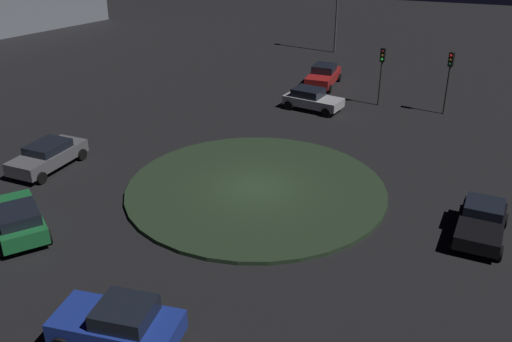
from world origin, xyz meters
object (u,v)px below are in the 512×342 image
Objects in this scene: car_black at (481,222)px; car_grey at (48,155)px; car_green at (17,219)px; car_blue at (119,324)px; car_silver at (312,99)px; traffic_light_southwest at (449,71)px; car_red at (323,76)px; traffic_light_south at (382,65)px.

car_black is 21.53m from car_grey.
car_green is (18.66, 5.88, 0.07)m from car_black.
car_blue is 14.77m from car_grey.
car_silver reaches higher than car_black.
car_green is 27.05m from traffic_light_southwest.
car_red is 21.66m from car_grey.
car_blue is at bearing 10.85° from traffic_light_southwest.
car_silver is 1.05× the size of traffic_light_south.
car_blue is at bearing -169.42° from car_green.
car_blue is at bearing 1.70° from car_red.
car_silver is 0.92× the size of car_grey.
car_blue is 26.61m from traffic_light_south.
traffic_light_southwest is at bearing 70.04° from car_red.
car_black is 0.98× the size of traffic_light_southwest.
car_silver is 1.03× the size of car_black.
car_silver is at bearing -95.03° from car_blue.
traffic_light_southwest is at bearing -46.91° from car_grey.
traffic_light_south reaches higher than car_silver.
traffic_light_southwest reaches higher than car_black.
car_red is (-0.47, -29.32, -0.05)m from car_blue.
traffic_light_south is at bearing -39.09° from car_grey.
car_blue is 15.29m from car_black.
car_green is at bearing -14.30° from traffic_light_south.
car_green is at bearing -65.23° from car_black.
car_blue reaches higher than car_red.
car_grey is at bearing -22.59° from car_green.
car_blue reaches higher than car_grey.
car_black is 19.57m from car_green.
car_black is 0.89× the size of car_grey.
car_blue is at bearing 4.94° from traffic_light_south.
car_grey is 24.89m from traffic_light_southwest.
car_red is 26.02m from car_green.
car_grey is (10.81, 18.77, -0.04)m from car_red.
traffic_light_southwest reaches higher than car_grey.
car_black is 0.94× the size of car_green.
car_black is 15.48m from traffic_light_southwest.
car_silver is at bearing -71.53° from car_green.
car_silver is 5.17m from traffic_light_south.
traffic_light_southwest reaches higher than car_blue.
car_green is (8.33, 19.25, 0.01)m from car_silver.
traffic_light_south reaches higher than car_blue.
car_blue reaches higher than car_silver.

